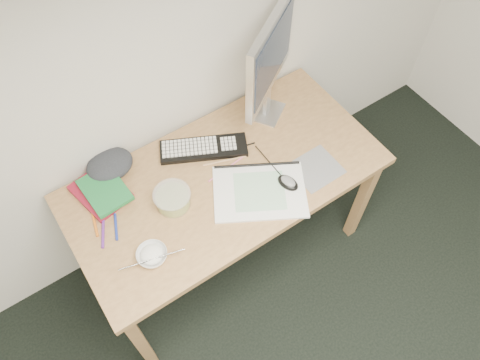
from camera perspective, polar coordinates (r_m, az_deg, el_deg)
The scene contains 18 objects.
desk at distance 2.13m, azimuth -1.80°, elevation -0.82°, with size 1.40×0.70×0.75m.
mousepad at distance 2.11m, azimuth 9.25°, elevation 1.39°, with size 0.20×0.19×0.00m, color gray.
sketchpad at distance 2.01m, azimuth 2.39°, elevation -1.44°, with size 0.40×0.28×0.01m, color white.
keyboard at distance 2.14m, azimuth -4.45°, elevation 3.85°, with size 0.40×0.13×0.02m, color black.
monitor at distance 2.05m, azimuth 3.67°, elevation 14.61°, with size 0.41×0.28×0.55m.
mouse at distance 2.02m, azimuth 5.89°, elevation -0.17°, with size 0.06×0.10×0.03m, color black.
rice_bowl at distance 1.89m, azimuth -10.66°, elevation -9.01°, with size 0.12×0.12×0.04m, color white.
chopsticks at distance 1.86m, azimuth -10.67°, elevation -9.48°, with size 0.02×0.02×0.25m, color silver.
fruit_tub at distance 1.97m, azimuth -8.21°, elevation -2.29°, with size 0.16×0.16×0.08m, color #F1C855.
book_red at distance 2.09m, azimuth -16.64°, elevation -1.42°, with size 0.18×0.24×0.02m, color maroon.
book_green at distance 2.06m, azimuth -16.16°, elevation -1.19°, with size 0.16×0.22×0.02m, color #1B6F35.
cloth_lump at distance 2.13m, azimuth -15.61°, elevation 1.81°, with size 0.17×0.15×0.07m, color #2A2D32.
pencil_pink at distance 2.08m, azimuth -1.74°, elevation 1.34°, with size 0.01×0.01×0.20m, color pink.
pencil_tan at distance 2.11m, azimuth -1.88°, elevation 2.35°, with size 0.01×0.01×0.20m, color tan.
pencil_black at distance 2.15m, azimuth -0.36°, elevation 3.91°, with size 0.01×0.01×0.17m, color black.
marker_blue at distance 1.99m, azimuth -14.89°, elevation -5.53°, with size 0.01×0.01×0.12m, color #1B2F97.
marker_orange at distance 2.02m, azimuth -17.27°, elevation -5.18°, with size 0.01×0.01×0.12m, color orange.
marker_purple at distance 1.99m, azimuth -16.36°, elevation -6.21°, with size 0.01×0.01×0.14m, color #5F2589.
Camera 1 is at (-0.57, 0.45, 2.47)m, focal length 35.00 mm.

